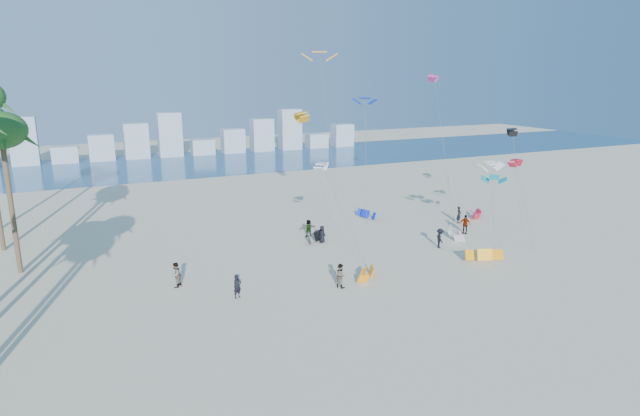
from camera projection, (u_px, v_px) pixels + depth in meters
name	position (u px, v px, depth m)	size (l,w,h in m)	color
ground	(388.00, 350.00, 30.72)	(220.00, 220.00, 0.00)	beige
ocean	(173.00, 164.00, 94.23)	(220.00, 220.00, 0.00)	navy
kitesurfer_near	(237.00, 286.00, 37.75)	(0.63, 0.41, 1.72)	black
kitesurfer_mid	(340.00, 275.00, 39.65)	(0.89, 0.70, 1.84)	gray
kitesurfers_far	(360.00, 237.00, 49.12)	(31.57, 9.30, 1.91)	black
grounded_kites	(414.00, 237.00, 50.46)	(22.84, 19.28, 1.05)	orange
flying_kites	(389.00, 111.00, 52.98)	(25.99, 21.31, 18.23)	silver
distant_skyline	(156.00, 141.00, 101.83)	(85.00, 3.00, 8.40)	#9EADBF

